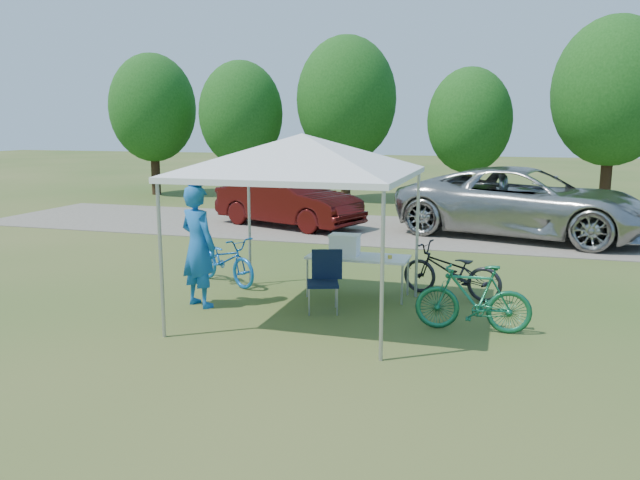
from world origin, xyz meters
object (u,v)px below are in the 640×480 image
object	(u,v)px
folding_table	(358,258)
cooler	(345,245)
bike_blue	(225,260)
folding_chair	(325,275)
cyclist	(198,246)
sedan	(288,201)
bike_dark	(451,271)
minivan	(525,202)
bike_green	(473,298)

from	to	relation	value
folding_table	cooler	size ratio (longest dim) A/B	3.43
bike_blue	folding_chair	bearing A→B (deg)	-87.85
cyclist	cooler	bearing A→B (deg)	-124.31
folding_table	folding_chair	xyz separation A→B (m)	(-0.31, -0.91, -0.09)
folding_table	bike_blue	distance (m)	2.53
sedan	bike_dark	bearing A→B (deg)	-120.09
minivan	cooler	bearing A→B (deg)	170.84
bike_green	sedan	xyz separation A→B (m)	(-5.50, 7.81, 0.26)
bike_dark	cooler	bearing A→B (deg)	-62.17
bike_green	sedan	world-z (taller)	sedan
folding_table	minivan	world-z (taller)	minivan
bike_blue	bike_dark	bearing A→B (deg)	-58.88
cyclist	minivan	world-z (taller)	cyclist
folding_table	bike_blue	world-z (taller)	bike_blue
folding_chair	sedan	xyz separation A→B (m)	(-3.24, 7.41, 0.19)
cyclist	bike_blue	bearing A→B (deg)	-56.92
sedan	cooler	bearing A→B (deg)	-132.61
cooler	cyclist	world-z (taller)	cyclist
folding_table	cooler	distance (m)	0.32
folding_chair	cyclist	bearing A→B (deg)	172.12
folding_table	bike_dark	bearing A→B (deg)	14.12
folding_chair	cooler	world-z (taller)	cooler
bike_blue	bike_green	bearing A→B (deg)	-80.15
bike_blue	bike_dark	world-z (taller)	bike_dark
cyclist	bike_blue	xyz separation A→B (m)	(-0.23, 1.43, -0.53)
folding_table	bike_blue	xyz separation A→B (m)	(-2.52, 0.15, -0.21)
cooler	sedan	distance (m)	7.30
folding_table	folding_chair	size ratio (longest dim) A/B	1.80
folding_chair	bike_dark	distance (m)	2.23
folding_table	folding_chair	world-z (taller)	folding_chair
bike_blue	minivan	distance (m)	8.44
cyclist	minivan	xyz separation A→B (m)	(5.07, 7.97, -0.07)
bike_blue	bike_green	xyz separation A→B (m)	(4.47, -1.46, 0.04)
bike_green	minivan	size ratio (longest dim) A/B	0.25
folding_table	bike_dark	xyz separation A→B (m)	(1.51, 0.38, -0.20)
bike_green	bike_dark	size ratio (longest dim) A/B	0.93
sedan	folding_table	bearing A→B (deg)	-131.00
bike_dark	sedan	world-z (taller)	sedan
cyclist	bike_green	xyz separation A→B (m)	(4.24, -0.03, -0.49)
bike_green	minivan	world-z (taller)	minivan
bike_blue	sedan	xyz separation A→B (m)	(-1.03, 6.35, 0.30)
folding_table	sedan	xyz separation A→B (m)	(-3.55, 6.50, 0.09)
folding_chair	minivan	world-z (taller)	minivan
cooler	bike_green	world-z (taller)	cooler
bike_blue	sedan	distance (m)	6.44
bike_green	bike_dark	world-z (taller)	bike_green
cooler	sedan	size ratio (longest dim) A/B	0.11
bike_blue	bike_dark	size ratio (longest dim) A/B	0.97
minivan	sedan	xyz separation A→B (m)	(-6.34, -0.20, -0.16)
bike_green	sedan	bearing A→B (deg)	-147.53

